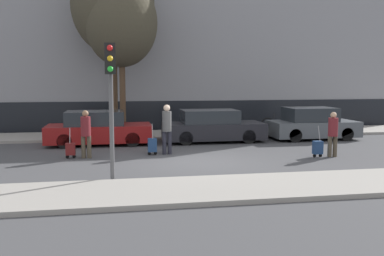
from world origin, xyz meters
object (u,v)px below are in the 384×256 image
Objects in this scene: parked_car_1 at (212,127)px; parked_bicycle at (277,124)px; trolley_right at (318,148)px; bare_tree_down_street at (121,23)px; trolley_center at (152,145)px; trolley_left at (70,149)px; traffic_light at (111,84)px; pedestrian_center at (167,126)px; pedestrian_left at (86,131)px; parked_car_2 at (312,124)px; pedestrian_right at (333,132)px; bare_tree_near_crossing at (113,5)px; parked_car_0 at (98,129)px.

parked_car_1 is 4.40m from parked_bicycle.
trolley_right is 10.58m from bare_tree_down_street.
trolley_center is (-2.92, -2.92, -0.30)m from parked_car_1.
trolley_center is at bearing 2.94° from trolley_left.
traffic_light is 12.38m from parked_bicycle.
parked_bicycle is (6.24, 4.95, -0.56)m from pedestrian_center.
bare_tree_down_street is at bearing 81.95° from pedestrian_left.
pedestrian_left is 10.52m from parked_bicycle.
trolley_left is 0.93× the size of trolley_center.
parked_car_2 is at bearing 16.88° from pedestrian_center.
parked_car_1 is at bearing 37.71° from pedestrian_left.
parked_bicycle is (0.49, 6.52, -0.42)m from pedestrian_right.
traffic_light is at bearing -69.46° from pedestrian_left.
parked_car_2 is 2.26× the size of parked_bicycle.
pedestrian_center is at bearing -158.07° from parked_car_2.
pedestrian_left is at bearing -162.64° from parked_car_2.
pedestrian_left is 2.42m from trolley_center.
parked_car_2 reaches higher than trolley_right.
pedestrian_right is 10.70m from bare_tree_down_street.
pedestrian_right is at bearing -8.53° from trolley_left.
bare_tree_near_crossing is (-8.97, 2.72, 5.61)m from parked_car_2.
trolley_center is 0.65× the size of parked_bicycle.
pedestrian_center is at bearing 64.25° from traffic_light.
bare_tree_down_street is (-0.95, 4.97, 4.99)m from trolley_center.
parked_car_1 is 2.75× the size of pedestrian_right.
parked_car_2 reaches higher than trolley_left.
bare_tree_near_crossing reaches higher than trolley_center.
trolley_center is 8.28m from bare_tree_near_crossing.
pedestrian_right is 0.91× the size of parked_bicycle.
parked_car_0 reaches higher than trolley_left.
parked_car_1 is at bearing 122.70° from trolley_right.
trolley_center reaches higher than trolley_left.
pedestrian_right is 0.22× the size of bare_tree_down_street.
bare_tree_near_crossing is (-4.23, 2.71, 5.62)m from parked_car_1.
bare_tree_near_crossing is at bearing 139.17° from pedestrian_right.
pedestrian_right is at bearing -41.87° from bare_tree_down_street.
trolley_left is at bearing 178.23° from pedestrian_center.
bare_tree_near_crossing reaches higher than pedestrian_right.
trolley_center is 0.31× the size of traffic_light.
bare_tree_down_street is at bearing 100.82° from trolley_center.
parked_car_0 reaches higher than trolley_right.
bare_tree_near_crossing is at bearing 74.98° from parked_car_0.
parked_bicycle is at bearing 36.35° from trolley_center.
trolley_right is 0.30× the size of traffic_light.
parked_bicycle is at bearing 36.65° from pedestrian_left.
bare_tree_near_crossing is (1.57, 5.78, 5.96)m from trolley_left.
trolley_right is at bearing -29.76° from parked_car_0.
pedestrian_left is 0.95× the size of parked_bicycle.
parked_car_0 is at bearing 124.62° from trolley_center.
parked_car_0 is 3.88× the size of trolley_right.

